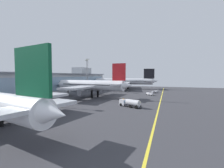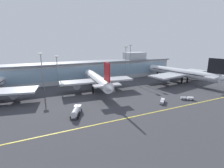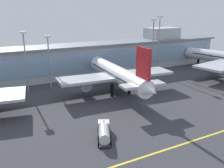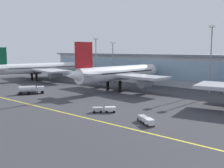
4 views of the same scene
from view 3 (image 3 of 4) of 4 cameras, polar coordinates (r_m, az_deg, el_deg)
ground_plane at (r=75.69m, az=8.52°, el=-4.69°), size 186.91×186.91×0.00m
taxiway_centreline_stripe at (r=61.17m, az=21.04°, el=-11.11°), size 149.53×0.50×0.01m
terminal_building at (r=110.40m, az=-3.93°, el=6.10°), size 136.50×14.00×18.52m
airliner_near_right at (r=83.53m, az=1.23°, el=2.23°), size 40.25×47.20×17.78m
fuel_tanker_truck at (r=56.12m, az=-1.83°, el=-10.77°), size 6.02×9.23×2.90m
apron_light_mast_west at (r=87.31m, az=-19.35°, el=6.84°), size 1.80×1.80×20.69m
apron_light_mast_centre at (r=115.06m, az=10.77°, el=10.79°), size 1.80×1.80×24.72m
apron_light_mast_east at (r=91.53m, az=-14.34°, el=6.96°), size 1.80×1.80×18.70m
apron_light_mast_far_east at (r=111.15m, az=9.40°, el=10.34°), size 1.80×1.80×23.60m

